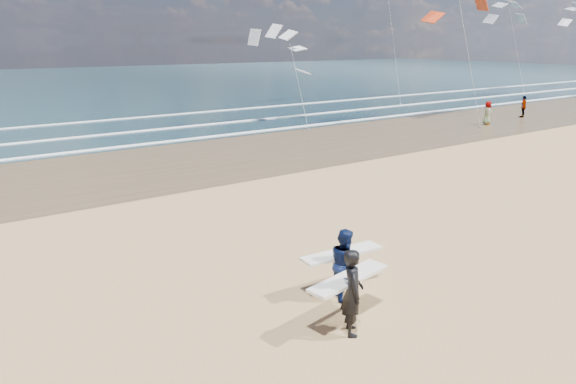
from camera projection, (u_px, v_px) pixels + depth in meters
wet_sand_strip at (401, 129)px, 36.54m from camera, size 220.00×12.00×0.01m
ocean at (142, 81)px, 79.18m from camera, size 220.00×100.00×0.02m
foam_breakers at (315, 113)px, 44.50m from camera, size 220.00×11.70×0.05m
surfer_near at (352, 290)px, 10.89m from camera, size 2.26×1.23×1.93m
surfer_far at (345, 263)px, 12.46m from camera, size 2.23×1.21×1.77m
beachgoer_0 at (488, 113)px, 38.35m from camera, size 1.00×0.97×1.73m
beachgoer_1 at (523, 107)px, 41.92m from camera, size 1.11×0.72×1.75m
kite_0 at (465, 32)px, 37.67m from camera, size 6.70×4.84×11.45m
kite_1 at (295, 66)px, 37.52m from camera, size 5.83×4.74×7.61m
kite_2 at (514, 36)px, 53.33m from camera, size 6.45×4.81×11.34m
kite_5 at (392, 30)px, 50.83m from camera, size 5.13×4.66×13.30m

